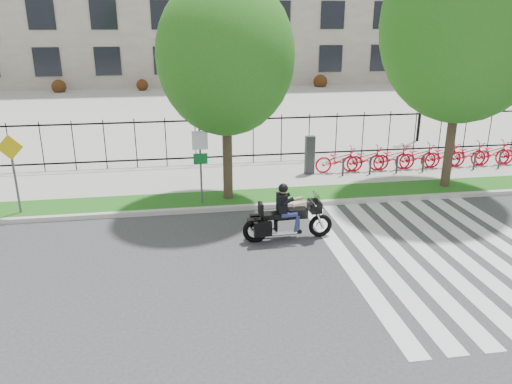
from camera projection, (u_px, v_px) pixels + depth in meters
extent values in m
plane|color=#353537|center=(263.00, 268.00, 12.42)|extent=(120.00, 120.00, 0.00)
cube|color=#B9B6AE|center=(241.00, 208.00, 16.22)|extent=(60.00, 0.20, 0.15)
cube|color=#1A5916|center=(238.00, 199.00, 17.02)|extent=(60.00, 1.50, 0.15)
cube|color=#A9A59E|center=(230.00, 177.00, 19.35)|extent=(60.00, 3.50, 0.15)
cube|color=#A9A59E|center=(203.00, 106.00, 35.74)|extent=(80.00, 34.00, 0.10)
cylinder|color=black|center=(421.00, 103.00, 24.48)|extent=(0.14, 0.14, 4.00)
cylinder|color=black|center=(425.00, 63.00, 23.87)|extent=(0.06, 0.70, 0.70)
sphere|color=white|center=(419.00, 61.00, 23.78)|extent=(0.36, 0.36, 0.36)
sphere|color=white|center=(432.00, 61.00, 23.89)|extent=(0.36, 0.36, 0.36)
cylinder|color=#35261D|center=(227.00, 149.00, 16.40)|extent=(0.32, 0.32, 3.36)
ellipsoid|color=#165A14|center=(226.00, 56.00, 15.43)|extent=(4.31, 4.31, 4.96)
cylinder|color=#35261D|center=(451.00, 133.00, 17.51)|extent=(0.32, 0.32, 3.86)
ellipsoid|color=#165A14|center=(465.00, 25.00, 16.34)|extent=(5.59, 5.59, 6.42)
cube|color=#2D2D33|center=(310.00, 155.00, 19.32)|extent=(0.35, 0.25, 1.50)
imported|color=red|center=(339.00, 160.00, 19.58)|extent=(1.93, 0.67, 1.01)
cylinder|color=#2D2D33|center=(343.00, 167.00, 19.16)|extent=(0.08, 0.08, 0.70)
imported|color=red|center=(366.00, 159.00, 19.75)|extent=(1.93, 0.67, 1.01)
cylinder|color=#2D2D33|center=(370.00, 166.00, 19.33)|extent=(0.08, 0.08, 0.70)
imported|color=red|center=(392.00, 157.00, 19.91)|extent=(1.93, 0.67, 1.01)
cylinder|color=#2D2D33|center=(397.00, 165.00, 19.50)|extent=(0.08, 0.08, 0.70)
imported|color=red|center=(418.00, 156.00, 20.08)|extent=(1.93, 0.67, 1.01)
cylinder|color=#2D2D33|center=(423.00, 163.00, 19.66)|extent=(0.08, 0.08, 0.70)
imported|color=red|center=(443.00, 155.00, 20.25)|extent=(1.93, 0.67, 1.01)
cylinder|color=#2D2D33|center=(449.00, 162.00, 19.83)|extent=(0.08, 0.08, 0.70)
imported|color=red|center=(468.00, 154.00, 20.41)|extent=(1.93, 0.67, 1.01)
cylinder|color=#2D2D33|center=(475.00, 161.00, 20.00)|extent=(0.08, 0.08, 0.70)
imported|color=red|center=(493.00, 153.00, 20.58)|extent=(1.93, 0.67, 1.01)
cylinder|color=#2D2D33|center=(500.00, 160.00, 20.16)|extent=(0.08, 0.08, 0.70)
cylinder|color=#59595B|center=(201.00, 166.00, 16.07)|extent=(0.07, 0.07, 2.50)
cube|color=white|center=(200.00, 140.00, 15.76)|extent=(0.50, 0.03, 0.60)
cube|color=#0C6626|center=(201.00, 159.00, 15.95)|extent=(0.45, 0.03, 0.35)
cylinder|color=#59595B|center=(15.00, 176.00, 15.23)|extent=(0.07, 0.07, 2.40)
cube|color=yellow|center=(10.00, 147.00, 14.90)|extent=(0.78, 0.03, 0.78)
torus|color=black|center=(320.00, 225.00, 14.13)|extent=(0.69, 0.15, 0.68)
torus|color=black|center=(255.00, 230.00, 13.80)|extent=(0.73, 0.17, 0.72)
cube|color=black|center=(314.00, 206.00, 13.90)|extent=(0.31, 0.55, 0.30)
cube|color=#26262B|center=(317.00, 198.00, 13.84)|extent=(0.16, 0.50, 0.30)
cube|color=silver|center=(287.00, 225.00, 13.92)|extent=(0.60, 0.35, 0.40)
cube|color=black|center=(297.00, 213.00, 13.87)|extent=(0.55, 0.35, 0.26)
cube|color=black|center=(275.00, 215.00, 13.76)|extent=(0.70, 0.38, 0.14)
cube|color=black|center=(261.00, 209.00, 13.62)|extent=(0.11, 0.34, 0.34)
cube|color=black|center=(263.00, 229.00, 13.50)|extent=(0.50, 0.17, 0.40)
cube|color=black|center=(259.00, 221.00, 14.05)|extent=(0.50, 0.17, 0.40)
cube|color=black|center=(282.00, 203.00, 13.68)|extent=(0.25, 0.40, 0.51)
sphere|color=tan|center=(283.00, 190.00, 13.56)|extent=(0.23, 0.23, 0.23)
sphere|color=black|center=(283.00, 188.00, 13.55)|extent=(0.27, 0.27, 0.27)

